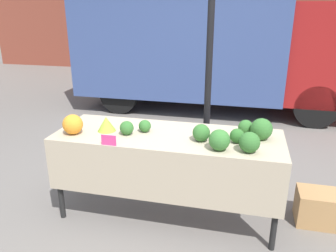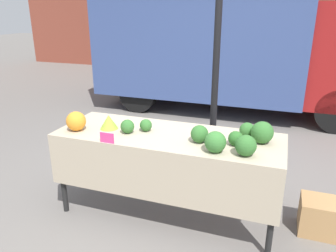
# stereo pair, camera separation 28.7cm
# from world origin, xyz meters

# --- Properties ---
(ground_plane) EXTENTS (40.00, 40.00, 0.00)m
(ground_plane) POSITION_xyz_m (0.00, 0.00, 0.00)
(ground_plane) COLOR slate
(tent_pole) EXTENTS (0.07, 0.07, 2.35)m
(tent_pole) POSITION_xyz_m (0.26, 0.73, 1.18)
(tent_pole) COLOR black
(tent_pole) RESTS_ON ground_plane
(parked_truck) EXTENTS (5.14, 2.12, 2.65)m
(parked_truck) POSITION_xyz_m (-0.13, 3.85, 1.40)
(parked_truck) COLOR #384C84
(parked_truck) RESTS_ON ground_plane
(market_table) EXTENTS (2.04, 0.74, 0.82)m
(market_table) POSITION_xyz_m (0.00, -0.06, 0.71)
(market_table) COLOR tan
(market_table) RESTS_ON ground_plane
(orange_cauliflower) EXTENTS (0.18, 0.18, 0.18)m
(orange_cauliflower) POSITION_xyz_m (-0.83, -0.18, 0.91)
(orange_cauliflower) COLOR orange
(orange_cauliflower) RESTS_ON market_table
(romanesco_head) EXTENTS (0.17, 0.17, 0.13)m
(romanesco_head) POSITION_xyz_m (-0.57, -0.04, 0.89)
(romanesco_head) COLOR #93B238
(romanesco_head) RESTS_ON market_table
(broccoli_head_0) EXTENTS (0.13, 0.13, 0.13)m
(broccoli_head_0) POSITION_xyz_m (0.68, 0.17, 0.89)
(broccoli_head_0) COLOR #336B2D
(broccoli_head_0) RESTS_ON market_table
(broccoli_head_1) EXTENTS (0.11, 0.11, 0.11)m
(broccoli_head_1) POSITION_xyz_m (-0.22, 0.01, 0.88)
(broccoli_head_1) COLOR #336B2D
(broccoli_head_1) RESTS_ON market_table
(broccoli_head_2) EXTENTS (0.19, 0.19, 0.19)m
(broccoli_head_2) POSITION_xyz_m (0.81, 0.08, 0.91)
(broccoli_head_2) COLOR #336B2D
(broccoli_head_2) RESTS_ON market_table
(broccoli_head_3) EXTENTS (0.12, 0.12, 0.12)m
(broccoli_head_3) POSITION_xyz_m (0.61, -0.05, 0.88)
(broccoli_head_3) COLOR #2D6628
(broccoli_head_3) RESTS_ON market_table
(broccoli_head_4) EXTENTS (0.13, 0.13, 0.13)m
(broccoli_head_4) POSITION_xyz_m (-0.36, -0.09, 0.88)
(broccoli_head_4) COLOR #336B2D
(broccoli_head_4) RESTS_ON market_table
(broccoli_head_5) EXTENTS (0.17, 0.17, 0.17)m
(broccoli_head_5) POSITION_xyz_m (0.48, -0.24, 0.91)
(broccoli_head_5) COLOR #387533
(broccoli_head_5) RESTS_ON market_table
(broccoli_head_6) EXTENTS (0.17, 0.17, 0.17)m
(broccoli_head_6) POSITION_xyz_m (0.71, -0.23, 0.90)
(broccoli_head_6) COLOR #336B2D
(broccoli_head_6) RESTS_ON market_table
(broccoli_head_7) EXTENTS (0.15, 0.15, 0.15)m
(broccoli_head_7) POSITION_xyz_m (0.31, -0.09, 0.90)
(broccoli_head_7) COLOR #336B2D
(broccoli_head_7) RESTS_ON market_table
(price_sign) EXTENTS (0.13, 0.01, 0.09)m
(price_sign) POSITION_xyz_m (-0.42, -0.36, 0.87)
(price_sign) COLOR #E53D84
(price_sign) RESTS_ON market_table
(produce_crate) EXTENTS (0.51, 0.30, 0.31)m
(produce_crate) POSITION_xyz_m (1.45, 0.17, 0.16)
(produce_crate) COLOR tan
(produce_crate) RESTS_ON ground_plane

